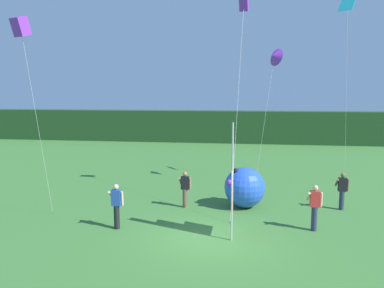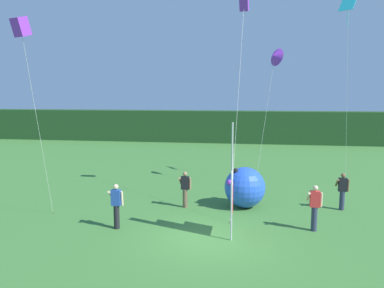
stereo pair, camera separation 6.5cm
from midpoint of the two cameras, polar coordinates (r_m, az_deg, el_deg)
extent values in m
plane|color=#3D7533|center=(13.85, 2.42, -14.11)|extent=(120.00, 120.00, 0.00)
cube|color=#1E421E|center=(40.27, 6.80, 2.62)|extent=(80.00, 2.40, 3.35)
cylinder|color=#B7B7BC|center=(13.13, 6.20, -5.83)|extent=(0.06, 0.06, 4.17)
cube|color=red|center=(13.82, 6.25, -8.47)|extent=(0.02, 0.97, 1.11)
cube|color=white|center=(13.38, 6.28, -4.11)|extent=(0.02, 0.60, 1.11)
cube|color=blue|center=(13.02, 6.32, 0.52)|extent=(0.02, 0.23, 1.11)
cylinder|color=#2D334C|center=(15.12, 18.14, -10.73)|extent=(0.22, 0.22, 0.93)
cube|color=red|center=(14.91, 18.26, -7.93)|extent=(0.36, 0.20, 0.60)
sphere|color=beige|center=(14.80, 18.33, -6.35)|extent=(0.20, 0.20, 0.20)
cylinder|color=beige|center=(14.91, 17.36, -7.59)|extent=(0.09, 0.48, 0.42)
cylinder|color=beige|center=(14.96, 19.13, -8.00)|extent=(0.09, 0.14, 0.56)
cylinder|color=black|center=(14.90, -11.23, -10.79)|extent=(0.22, 0.22, 0.91)
cube|color=#284CA8|center=(14.68, -11.31, -7.97)|extent=(0.36, 0.20, 0.60)
sphere|color=beige|center=(14.58, -11.35, -6.38)|extent=(0.20, 0.20, 0.20)
cylinder|color=beige|center=(14.80, -12.08, -7.57)|extent=(0.09, 0.48, 0.42)
cylinder|color=beige|center=(14.62, -10.44, -8.11)|extent=(0.09, 0.14, 0.56)
cylinder|color=#2D334C|center=(18.16, 21.88, -7.96)|extent=(0.22, 0.22, 0.85)
cube|color=black|center=(17.99, 21.99, -5.74)|extent=(0.36, 0.20, 0.60)
sphere|color=brown|center=(17.90, 22.06, -4.43)|extent=(0.20, 0.20, 0.20)
cylinder|color=brown|center=(17.98, 21.24, -5.47)|extent=(0.09, 0.48, 0.42)
cylinder|color=brown|center=(18.05, 22.69, -5.81)|extent=(0.09, 0.14, 0.56)
cylinder|color=brown|center=(17.25, -0.95, -8.22)|extent=(0.22, 0.22, 0.84)
cube|color=black|center=(17.07, -0.95, -5.91)|extent=(0.36, 0.20, 0.59)
sphere|color=#A37556|center=(16.98, -0.96, -4.55)|extent=(0.20, 0.20, 0.20)
cylinder|color=#A37556|center=(17.16, -1.68, -5.61)|extent=(0.09, 0.48, 0.42)
cylinder|color=#A37556|center=(17.05, -0.18, -6.03)|extent=(0.09, 0.14, 0.56)
sphere|color=blue|center=(17.30, 8.12, -6.53)|extent=(1.85, 1.85, 1.85)
sphere|color=#23B2C6|center=(17.95, 8.15, -4.41)|extent=(0.26, 0.26, 0.26)
sphere|color=purple|center=(16.71, 5.82, -5.81)|extent=(0.26, 0.26, 0.26)
sphere|color=black|center=(16.91, 6.71, -4.10)|extent=(0.26, 0.26, 0.26)
cylinder|color=brown|center=(15.39, 5.91, -11.72)|extent=(0.03, 0.03, 0.08)
cylinder|color=silver|center=(16.45, 7.05, 5.86)|extent=(0.34, 3.86, 9.29)
cube|color=purple|center=(18.83, 8.02, 20.29)|extent=(0.47, 0.65, 0.70)
cylinder|color=brown|center=(20.35, 9.55, -6.98)|extent=(0.03, 0.03, 0.08)
cylinder|color=silver|center=(20.28, 11.04, 2.99)|extent=(0.93, 1.02, 7.09)
cone|color=purple|center=(20.84, 12.52, 12.84)|extent=(1.01, 1.08, 0.99)
cylinder|color=brown|center=(17.56, -20.20, -9.70)|extent=(0.03, 0.03, 0.08)
cylinder|color=silver|center=(16.33, -22.18, 2.40)|extent=(0.17, 1.35, 7.60)
cube|color=purple|center=(15.95, -24.42, 15.89)|extent=(0.63, 0.74, 0.79)
cylinder|color=brown|center=(24.34, 22.33, -5.04)|extent=(0.03, 0.03, 0.08)
cylinder|color=silver|center=(22.90, 22.51, 6.56)|extent=(0.78, 1.70, 9.88)
cube|color=#23B2C6|center=(22.50, 22.71, 19.23)|extent=(0.99, 0.96, 0.93)
cylinder|color=#23B2C6|center=(22.33, 22.59, 16.99)|extent=(0.02, 0.02, 0.70)
camera|label=1|loc=(0.03, -89.88, 0.02)|focal=35.18mm
camera|label=2|loc=(0.03, 90.12, -0.02)|focal=35.18mm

